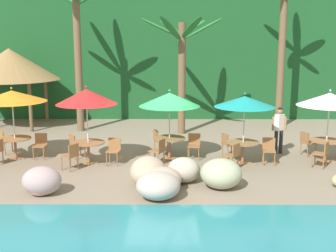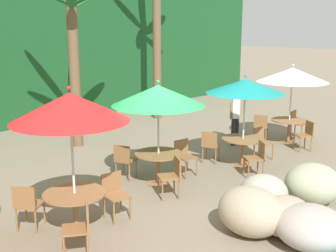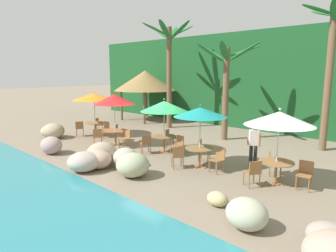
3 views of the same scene
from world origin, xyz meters
The scene contains 34 objects.
ground_plane centered at (0.00, 0.00, 0.00)m, with size 120.00×120.00×0.00m, color gray.
terrace_deck centered at (0.00, 0.00, 0.00)m, with size 18.00×5.20×0.01m.
foliage_backdrop centered at (0.00, 9.00, 3.00)m, with size 28.00×2.40×6.00m.
rock_seawall centered at (0.64, -2.79, 0.38)m, with size 15.87×3.07×0.86m.
umbrella_orange centered at (-5.09, 0.24, 2.19)m, with size 2.33×2.33×2.50m.
dining_table_orange centered at (-5.09, 0.24, 0.61)m, with size 1.10×1.10×0.74m.
chair_orange_seaward centered at (-4.24, 0.32, 0.51)m, with size 0.43×0.43×0.87m.
chair_orange_inland centered at (-5.67, 0.88, 0.51)m, with size 0.59×0.59×0.87m.
chair_orange_left centered at (-5.46, -0.53, 0.51)m, with size 0.58×0.58×0.87m.
umbrella_red centered at (-2.45, -0.34, 2.26)m, with size 2.00×2.00×2.62m.
dining_table_red centered at (-2.45, -0.34, 0.61)m, with size 1.10×1.10×0.74m.
chair_red_seaward centered at (-1.60, -0.37, 0.51)m, with size 0.48×0.48×0.87m.
chair_red_inland centered at (-3.02, 0.29, 0.51)m, with size 0.59×0.59×0.87m.
chair_red_left centered at (-2.85, -1.10, 0.51)m, with size 0.59×0.59×0.87m.
umbrella_green centered at (0.24, 0.33, 2.07)m, with size 2.10×2.10×2.41m.
dining_table_green centered at (0.24, 0.33, 0.61)m, with size 1.10×1.10×0.74m.
chair_green_seaward centered at (1.10, 0.31, 0.51)m, with size 0.47×0.47×0.87m.
chair_green_inland centered at (-0.15, 1.08, 0.51)m, with size 0.55×0.55×0.87m.
chair_green_left centered at (-0.10, -0.46, 0.51)m, with size 0.58×0.58×0.87m.
umbrella_teal centered at (2.69, -0.29, 2.09)m, with size 1.98×1.98×2.39m.
dining_table_teal centered at (2.69, -0.29, 0.61)m, with size 1.10×1.10×0.74m.
chair_teal_seaward centered at (3.55, -0.31, 0.51)m, with size 0.47×0.48×0.87m.
chair_teal_inland centered at (2.28, 0.45, 0.51)m, with size 0.56×0.55×0.87m.
chair_teal_left centered at (2.26, -1.02, 0.51)m, with size 0.59×0.59×0.87m.
umbrella_white centered at (5.55, -0.02, 2.13)m, with size 2.15×2.15×2.46m.
dining_table_white centered at (5.55, -0.02, 0.61)m, with size 1.10×1.10×0.74m.
chair_white_seaward centered at (6.38, 0.18, 0.51)m, with size 0.47×0.48×0.87m.
chair_white_inland centered at (5.12, 0.71, 0.51)m, with size 0.56×0.56×0.87m.
chair_white_left centered at (5.17, -0.79, 0.51)m, with size 0.59×0.58×0.87m.
palm_tree_nearest centered at (-3.78, 4.94, 4.36)m, with size 3.43×3.38×6.52m.
palm_tree_second centered at (0.76, 4.40, 3.45)m, with size 3.53×3.30×5.01m.
palm_tree_third centered at (5.29, 5.57, 4.14)m, with size 2.82×2.86×6.45m.
palapa_hut centered at (-7.20, 6.00, 2.91)m, with size 4.55×4.55×3.65m.
waiter_in_white centered at (4.19, 1.04, 0.99)m, with size 0.52×0.37×1.70m.
Camera 3 is at (9.39, -9.12, 3.56)m, focal length 32.31 mm.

